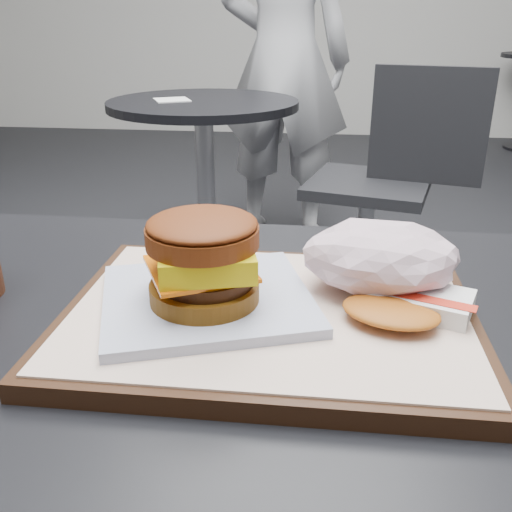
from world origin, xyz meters
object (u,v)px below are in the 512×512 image
object	(u,v)px
crumpled_wrapper	(381,258)
neighbor_chair	(389,173)
neighbor_table	(205,154)
serving_tray	(269,317)
breakfast_sandwich	(205,269)
customer_table	(221,487)
patron	(283,59)
hash_brown	(407,305)

from	to	relation	value
crumpled_wrapper	neighbor_chair	size ratio (longest dim) A/B	0.17
crumpled_wrapper	neighbor_table	distance (m)	1.68
crumpled_wrapper	neighbor_chair	distance (m)	1.58
serving_tray	breakfast_sandwich	world-z (taller)	breakfast_sandwich
breakfast_sandwich	neighbor_chair	world-z (taller)	breakfast_sandwich
customer_table	patron	xyz separation A→B (m)	(-0.10, 2.30, 0.26)
serving_tray	neighbor_chair	world-z (taller)	neighbor_chair
patron	breakfast_sandwich	bearing A→B (deg)	102.14
customer_table	breakfast_sandwich	xyz separation A→B (m)	(-0.01, 0.01, 0.24)
serving_tray	hash_brown	size ratio (longest dim) A/B	2.87
serving_tray	patron	distance (m)	2.29
crumpled_wrapper	neighbor_table	bearing A→B (deg)	107.60
breakfast_sandwich	patron	size ratio (longest dim) A/B	0.14
customer_table	neighbor_chair	world-z (taller)	neighbor_chair
crumpled_wrapper	neighbor_chair	bearing A→B (deg)	83.22
hash_brown	serving_tray	bearing A→B (deg)	179.68
neighbor_table	neighbor_chair	world-z (taller)	neighbor_chair
hash_brown	breakfast_sandwich	bearing A→B (deg)	-177.99
serving_tray	hash_brown	world-z (taller)	hash_brown
customer_table	breakfast_sandwich	bearing A→B (deg)	132.28
crumpled_wrapper	hash_brown	bearing A→B (deg)	-68.39
customer_table	crumpled_wrapper	bearing A→B (deg)	25.33
serving_tray	neighbor_table	xyz separation A→B (m)	(-0.40, 1.63, -0.23)
customer_table	hash_brown	distance (m)	0.28
customer_table	patron	bearing A→B (deg)	92.59
patron	hash_brown	bearing A→B (deg)	106.70
serving_tray	crumpled_wrapper	bearing A→B (deg)	26.38
neighbor_table	patron	distance (m)	0.76
breakfast_sandwich	crumpled_wrapper	xyz separation A→B (m)	(0.16, 0.06, -0.01)
neighbor_chair	patron	distance (m)	0.89
serving_tray	breakfast_sandwich	xyz separation A→B (m)	(-0.06, -0.01, 0.05)
serving_tray	breakfast_sandwich	distance (m)	0.08
neighbor_table	patron	size ratio (longest dim) A/B	0.44
customer_table	neighbor_table	xyz separation A→B (m)	(-0.35, 1.65, -0.03)
neighbor_chair	hash_brown	bearing A→B (deg)	-95.82
serving_tray	neighbor_table	size ratio (longest dim) A/B	0.51
neighbor_table	breakfast_sandwich	bearing A→B (deg)	-78.32
customer_table	neighbor_table	world-z (taller)	customer_table
breakfast_sandwich	neighbor_chair	bearing A→B (deg)	77.81
hash_brown	crumpled_wrapper	bearing A→B (deg)	111.61
customer_table	serving_tray	bearing A→B (deg)	22.90
hash_brown	neighbor_table	xyz separation A→B (m)	(-0.52, 1.63, -0.25)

